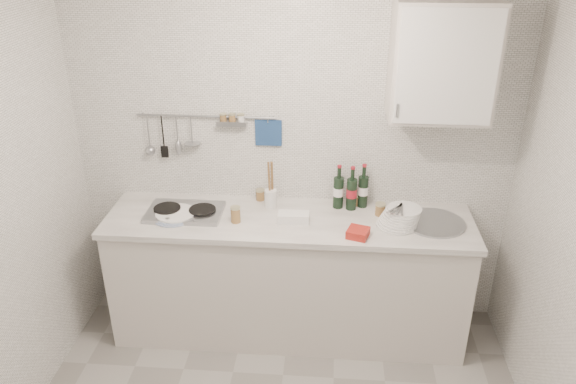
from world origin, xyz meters
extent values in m
cube|color=silver|center=(0.00, 1.40, 1.25)|extent=(3.00, 0.02, 2.50)
cube|color=beige|center=(0.00, 1.10, 0.44)|extent=(2.40, 0.60, 0.88)
cube|color=white|center=(0.00, 1.10, 0.90)|extent=(2.44, 0.64, 0.04)
cube|color=black|center=(0.00, 1.12, 0.05)|extent=(2.34, 0.52, 0.10)
cube|color=#93969B|center=(-0.70, 1.10, 0.94)|extent=(0.50, 0.32, 0.03)
cylinder|color=black|center=(-0.82, 1.10, 0.96)|extent=(0.18, 0.18, 0.01)
cylinder|color=black|center=(-0.58, 1.10, 0.96)|extent=(0.18, 0.18, 0.01)
cylinder|color=#93969B|center=(0.95, 1.10, 0.93)|extent=(0.40, 0.40, 0.02)
cylinder|color=#93969B|center=(0.95, 1.10, 0.87)|extent=(0.34, 0.34, 0.10)
cylinder|color=#93969B|center=(-0.58, 1.37, 1.52)|extent=(0.95, 0.02, 0.02)
cube|color=navy|center=(-0.16, 1.39, 1.41)|extent=(0.18, 0.02, 0.18)
cube|color=beige|center=(0.90, 1.22, 1.95)|extent=(0.60, 0.35, 0.70)
cube|color=white|center=(0.90, 1.04, 1.95)|extent=(0.56, 0.01, 0.66)
cylinder|color=#93969B|center=(0.64, 1.03, 1.70)|extent=(0.01, 0.01, 0.08)
cylinder|color=#557AC0|center=(-0.76, 1.04, 0.93)|extent=(0.28, 0.28, 0.01)
cylinder|color=#557AC0|center=(-0.76, 1.05, 0.94)|extent=(0.27, 0.27, 0.01)
cylinder|color=#557AC0|center=(-0.75, 1.05, 0.95)|extent=(0.27, 0.27, 0.01)
cylinder|color=white|center=(0.70, 1.05, 0.93)|extent=(0.26, 0.26, 0.01)
cylinder|color=white|center=(0.71, 1.06, 0.94)|extent=(0.26, 0.26, 0.01)
cylinder|color=white|center=(0.72, 1.06, 0.96)|extent=(0.25, 0.25, 0.01)
cylinder|color=white|center=(0.72, 1.06, 0.97)|extent=(0.24, 0.24, 0.01)
cylinder|color=white|center=(0.73, 1.07, 0.99)|extent=(0.24, 0.24, 0.01)
cylinder|color=white|center=(0.74, 1.07, 1.00)|extent=(0.23, 0.23, 0.01)
cylinder|color=white|center=(0.74, 1.08, 1.01)|extent=(0.23, 0.23, 0.01)
cylinder|color=white|center=(0.75, 1.08, 1.03)|extent=(0.22, 0.22, 0.01)
cube|color=white|center=(0.03, 1.06, 0.95)|extent=(0.20, 0.10, 0.06)
cube|color=red|center=(0.45, 0.89, 0.95)|extent=(0.16, 0.16, 0.05)
cylinder|color=white|center=(-0.14, 1.25, 0.98)|extent=(0.08, 0.08, 0.13)
cylinder|color=brown|center=(-0.13, 1.25, 1.14)|extent=(0.02, 0.06, 0.25)
cylinder|color=brown|center=(-0.15, 1.26, 1.13)|extent=(0.03, 0.05, 0.23)
cylinder|color=olive|center=(-0.22, 1.35, 0.95)|extent=(0.06, 0.06, 0.07)
cylinder|color=tan|center=(-0.22, 1.35, 0.99)|extent=(0.06, 0.06, 0.01)
cylinder|color=olive|center=(0.45, 1.33, 0.95)|extent=(0.06, 0.06, 0.07)
cylinder|color=tan|center=(0.45, 1.33, 0.99)|extent=(0.06, 0.06, 0.01)
cylinder|color=olive|center=(0.61, 1.19, 0.96)|extent=(0.07, 0.07, 0.07)
cylinder|color=tan|center=(0.61, 1.19, 1.00)|extent=(0.07, 0.07, 0.01)
cylinder|color=olive|center=(-0.34, 1.02, 0.97)|extent=(0.06, 0.06, 0.10)
cylinder|color=tan|center=(-0.34, 1.02, 1.02)|extent=(0.07, 0.07, 0.01)
camera|label=1|loc=(0.26, -2.15, 2.71)|focal=35.00mm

